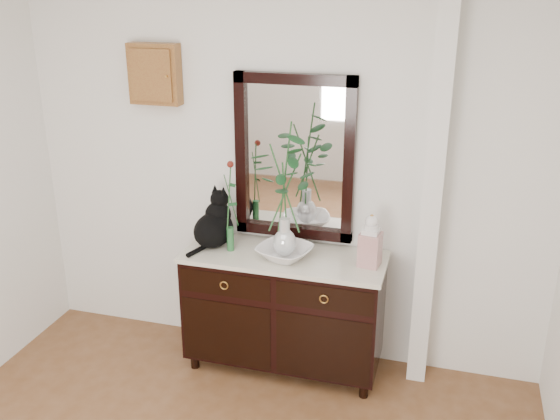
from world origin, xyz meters
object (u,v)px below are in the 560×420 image
(sideboard, at_px, (284,306))
(ginger_jar, at_px, (371,240))
(cat, at_px, (213,219))
(lotus_bowl, at_px, (285,252))

(sideboard, distance_m, ginger_jar, 0.78)
(ginger_jar, bearing_deg, cat, 179.16)
(lotus_bowl, xyz_separation_m, ginger_jar, (0.54, 0.05, 0.13))
(cat, bearing_deg, lotus_bowl, 10.05)
(sideboard, xyz_separation_m, ginger_jar, (0.56, 0.00, 0.55))
(lotus_bowl, bearing_deg, cat, 172.79)
(sideboard, height_order, lotus_bowl, lotus_bowl)
(sideboard, bearing_deg, ginger_jar, 0.08)
(lotus_bowl, bearing_deg, sideboard, 107.79)
(cat, xyz_separation_m, ginger_jar, (1.05, -0.02, -0.02))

